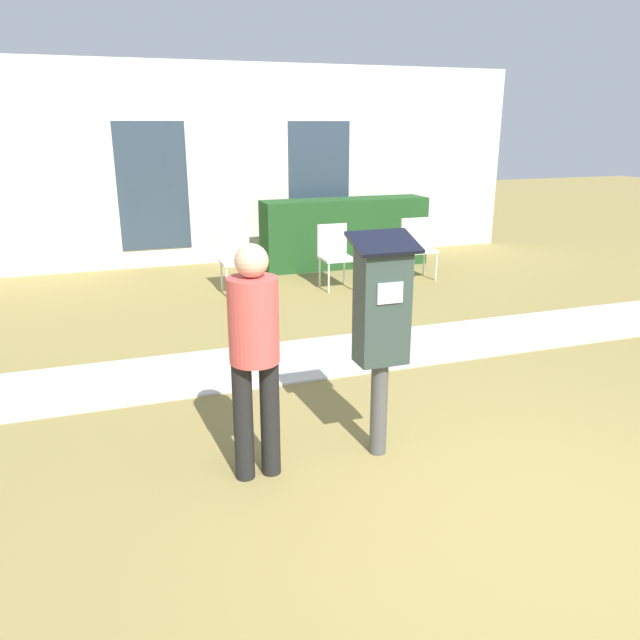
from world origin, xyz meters
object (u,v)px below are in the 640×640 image
object	(u,v)px
outdoor_chair_middle	(335,251)
outdoor_chair_right	(417,243)
parking_meter	(382,318)
person_standing	(254,345)
outdoor_chair_left	(235,254)

from	to	relation	value
outdoor_chair_middle	outdoor_chair_right	bearing A→B (deg)	-2.29
parking_meter	outdoor_chair_middle	distance (m)	4.78
person_standing	outdoor_chair_middle	distance (m)	5.10
person_standing	outdoor_chair_left	distance (m)	4.88
parking_meter	person_standing	bearing A→B (deg)	-179.35
person_standing	outdoor_chair_right	xyz separation A→B (m)	(3.64, 4.70, -0.40)
parking_meter	outdoor_chair_middle	bearing A→B (deg)	73.30
parking_meter	outdoor_chair_middle	size ratio (longest dim) A/B	1.77
person_standing	outdoor_chair_left	world-z (taller)	person_standing
parking_meter	person_standing	xyz separation A→B (m)	(-0.88, -0.01, -0.09)
outdoor_chair_left	outdoor_chair_middle	xyz separation A→B (m)	(1.39, -0.22, 0.00)
parking_meter	person_standing	size ratio (longest dim) A/B	1.01
parking_meter	outdoor_chair_left	xyz separation A→B (m)	(-0.02, 4.78, -0.49)
outdoor_chair_left	parking_meter	bearing A→B (deg)	-86.80
person_standing	outdoor_chair_left	size ratio (longest dim) A/B	1.76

